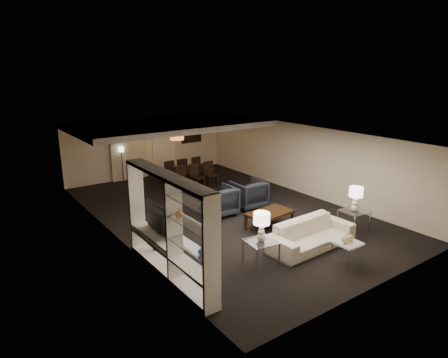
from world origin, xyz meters
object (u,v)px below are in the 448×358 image
object	(u,v)px
coffee_table	(269,220)
armchair_left	(219,201)
side_table_right	(353,221)
vase_amber	(179,213)
chair_nl	(184,179)
vase_blue	(202,251)
television	(154,220)
dining_table	(189,177)
chair_fm	(180,170)
table_lamp_right	(355,199)
chair_fr	(193,168)
marble_table	(347,253)
chair_fl	(167,172)
armchair_right	(249,194)
floor_speaker	(156,234)
sofa	(311,234)
chair_nm	(198,177)
floor_lamp	(122,165)
chair_nr	(211,174)
side_table_left	(261,253)
pendant_light	(177,136)
table_lamp_left	(261,227)

from	to	relation	value
coffee_table	armchair_left	size ratio (longest dim) A/B	1.34
side_table_right	vase_amber	size ratio (longest dim) A/B	3.89
chair_nl	vase_blue	bearing A→B (deg)	-122.61
television	dining_table	xyz separation A→B (m)	(3.89, 5.06, -0.76)
chair_fm	coffee_table	bearing A→B (deg)	93.83
table_lamp_right	chair_nl	distance (m)	6.30
television	chair_fr	bearing A→B (deg)	-38.20
marble_table	chair_fr	world-z (taller)	chair_fr
chair_nl	chair_fl	world-z (taller)	same
armchair_right	chair_fr	distance (m)	3.96
floor_speaker	armchair_left	bearing A→B (deg)	4.58
television	armchair_left	bearing A→B (deg)	-59.66
marble_table	chair_nl	size ratio (longest dim) A/B	0.57
chair_fm	sofa	bearing A→B (deg)	94.45
chair_nm	table_lamp_right	bearing A→B (deg)	-83.40
armchair_right	floor_speaker	bearing A→B (deg)	20.85
dining_table	chair_fr	xyz separation A→B (m)	(0.60, 0.65, 0.16)
coffee_table	television	bearing A→B (deg)	-178.96
coffee_table	floor_lamp	bearing A→B (deg)	103.01
table_lamp_right	floor_lamp	world-z (taller)	floor_lamp
vase_amber	chair_fl	bearing A→B (deg)	64.45
coffee_table	chair_fl	xyz separation A→B (m)	(-0.32, 5.65, 0.25)
vase_blue	chair_fr	xyz separation A→B (m)	(4.52, 7.78, -0.65)
sofa	armchair_right	xyz separation A→B (m)	(0.60, 3.30, 0.10)
coffee_table	chair_fl	world-z (taller)	chair_fl
marble_table	floor_speaker	distance (m)	4.57
marble_table	floor_speaker	xyz separation A→B (m)	(-3.42, 3.03, 0.26)
vase_blue	armchair_right	bearing A→B (deg)	42.10
vase_blue	armchair_left	bearing A→B (deg)	51.55
table_lamp_right	coffee_table	bearing A→B (deg)	136.74
television	armchair_right	bearing A→B (deg)	-67.28
coffee_table	chair_fr	size ratio (longest dim) A/B	1.37
chair_fm	table_lamp_right	bearing A→B (deg)	107.75
floor_speaker	chair_nr	distance (m)	5.88
sofa	vase_blue	distance (m)	3.77
table_lamp_right	marble_table	world-z (taller)	table_lamp_right
vase_blue	chair_nr	size ratio (longest dim) A/B	0.16
coffee_table	floor_lamp	world-z (taller)	floor_lamp
television	floor_lamp	world-z (taller)	television
side_table_right	chair_fm	xyz separation A→B (m)	(-1.42, 7.25, 0.18)
armchair_right	chair_fr	world-z (taller)	chair_fr
armchair_left	side_table_left	distance (m)	3.48
dining_table	chair_nm	world-z (taller)	chair_nm
side_table_right	pendant_light	bearing A→B (deg)	104.17
chair_nm	floor_lamp	bearing A→B (deg)	118.85
armchair_right	chair_fl	world-z (taller)	chair_fl
vase_amber	chair_nr	bearing A→B (deg)	51.34
table_lamp_left	dining_table	bearing A→B (deg)	73.31
pendant_light	chair_nr	size ratio (longest dim) A/B	0.53
marble_table	chair_nr	distance (m)	7.10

